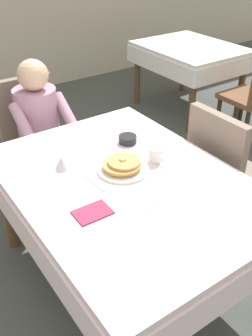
{
  "coord_description": "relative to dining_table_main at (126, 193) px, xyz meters",
  "views": [
    {
      "loc": [
        -0.93,
        -1.34,
        1.86
      ],
      "look_at": [
        0.02,
        0.02,
        0.79
      ],
      "focal_mm": 40.53,
      "sensor_mm": 36.0,
      "label": 1
    }
  ],
  "objects": [
    {
      "name": "ground_plane",
      "position": [
        0.0,
        0.0,
        -0.65
      ],
      "size": [
        14.0,
        14.0,
        0.0
      ],
      "primitive_type": "plane",
      "color": "#474C47"
    },
    {
      "name": "dining_table_main",
      "position": [
        0.0,
        0.0,
        0.0
      ],
      "size": [
        1.12,
        1.52,
        0.74
      ],
      "color": "silver",
      "rests_on": "ground"
    },
    {
      "name": "chair_diner",
      "position": [
        -0.04,
        1.17,
        -0.12
      ],
      "size": [
        0.44,
        0.45,
        0.93
      ],
      "rotation": [
        0.0,
        0.0,
        3.14
      ],
      "color": "#7A6B5B",
      "rests_on": "ground"
    },
    {
      "name": "diner_person",
      "position": [
        -0.04,
        1.01,
        0.02
      ],
      "size": [
        0.4,
        0.43,
        1.12
      ],
      "rotation": [
        0.0,
        0.0,
        3.14
      ],
      "color": "#B2849E",
      "rests_on": "ground"
    },
    {
      "name": "chair_right_side",
      "position": [
        0.77,
        0.0,
        -0.12
      ],
      "size": [
        0.45,
        0.44,
        0.93
      ],
      "rotation": [
        0.0,
        0.0,
        -1.57
      ],
      "color": "#7A6B5B",
      "rests_on": "ground"
    },
    {
      "name": "plate_breakfast",
      "position": [
        0.04,
        0.08,
        0.1
      ],
      "size": [
        0.28,
        0.28,
        0.02
      ],
      "primitive_type": "cylinder",
      "color": "white",
      "rests_on": "dining_table_main"
    },
    {
      "name": "breakfast_stack",
      "position": [
        0.03,
        0.08,
        0.13
      ],
      "size": [
        0.21,
        0.21,
        0.06
      ],
      "color": "tan",
      "rests_on": "plate_breakfast"
    },
    {
      "name": "cup_coffee",
      "position": [
        0.24,
        0.05,
        0.13
      ],
      "size": [
        0.11,
        0.08,
        0.08
      ],
      "color": "white",
      "rests_on": "dining_table_main"
    },
    {
      "name": "bowl_butter",
      "position": [
        0.23,
        0.32,
        0.11
      ],
      "size": [
        0.11,
        0.11,
        0.04
      ],
      "primitive_type": "cylinder",
      "color": "black",
      "rests_on": "dining_table_main"
    },
    {
      "name": "syrup_pitcher",
      "position": [
        -0.23,
        0.28,
        0.13
      ],
      "size": [
        0.08,
        0.08,
        0.07
      ],
      "color": "silver",
      "rests_on": "dining_table_main"
    },
    {
      "name": "fork_left_of_plate",
      "position": [
        -0.15,
        0.06,
        0.09
      ],
      "size": [
        0.03,
        0.18,
        0.0
      ],
      "primitive_type": "cube",
      "rotation": [
        0.0,
        0.0,
        1.65
      ],
      "color": "silver",
      "rests_on": "dining_table_main"
    },
    {
      "name": "knife_right_of_plate",
      "position": [
        0.23,
        0.06,
        0.09
      ],
      "size": [
        0.03,
        0.2,
        0.0
      ],
      "primitive_type": "cube",
      "rotation": [
        0.0,
        0.0,
        1.63
      ],
      "color": "silver",
      "rests_on": "dining_table_main"
    },
    {
      "name": "spoon_near_edge",
      "position": [
        -0.01,
        -0.24,
        0.09
      ],
      "size": [
        0.15,
        0.05,
        0.0
      ],
      "primitive_type": "cube",
      "rotation": [
        0.0,
        0.0,
        0.25
      ],
      "color": "silver",
      "rests_on": "dining_table_main"
    },
    {
      "name": "napkin_folded",
      "position": [
        -0.28,
        -0.14,
        0.09
      ],
      "size": [
        0.17,
        0.12,
        0.01
      ],
      "primitive_type": "cube",
      "rotation": [
        0.0,
        0.0,
        -0.02
      ],
      "color": "#8C2D4C",
      "rests_on": "dining_table_main"
    },
    {
      "name": "background_table_far",
      "position": [
        2.05,
        1.7,
        -0.03
      ],
      "size": [
        0.92,
        1.12,
        0.74
      ],
      "color": "white",
      "rests_on": "ground"
    }
  ]
}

